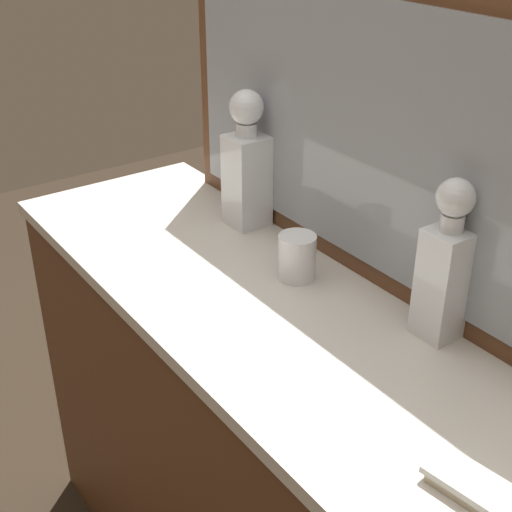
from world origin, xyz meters
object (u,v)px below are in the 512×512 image
at_px(crystal_decanter_rear, 444,275).
at_px(silver_brush_far_left, 480,491).
at_px(crystal_decanter_far_left, 247,172).
at_px(crystal_tumbler_far_right, 296,258).

xyz_separation_m(crystal_decanter_rear, silver_brush_far_left, (0.29, -0.24, -0.11)).
xyz_separation_m(crystal_decanter_far_left, silver_brush_far_left, (0.85, -0.22, -0.11)).
bearing_deg(crystal_decanter_far_left, crystal_decanter_rear, 1.97).
height_order(crystal_decanter_rear, silver_brush_far_left, crystal_decanter_rear).
relative_size(crystal_decanter_far_left, crystal_decanter_rear, 1.06).
bearing_deg(crystal_decanter_rear, silver_brush_far_left, -39.59).
bearing_deg(crystal_tumbler_far_right, crystal_decanter_rear, 14.97).
height_order(crystal_decanter_far_left, crystal_decanter_rear, crystal_decanter_far_left).
bearing_deg(crystal_decanter_rear, crystal_tumbler_far_right, -165.03).
distance_m(crystal_tumbler_far_right, silver_brush_far_left, 0.61).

